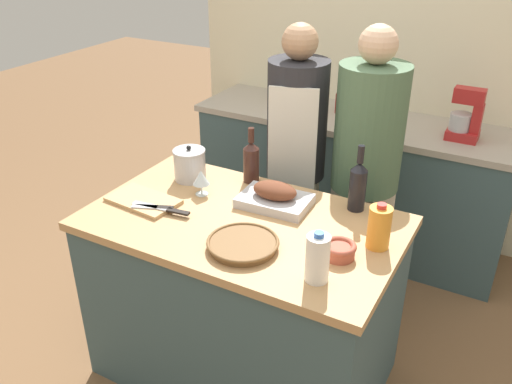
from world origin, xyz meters
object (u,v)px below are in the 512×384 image
(juice_jug, at_px, (379,227))
(roasting_pan, at_px, (275,197))
(cutting_board, at_px, (143,200))
(knife_chef, at_px, (163,209))
(mixing_bowl, at_px, (339,250))
(condiment_bottle_tall, at_px, (340,103))
(wicker_basket, at_px, (243,244))
(stock_pot, at_px, (190,165))
(knife_paring, at_px, (154,207))
(milk_jug, at_px, (318,258))
(wine_bottle_dark, at_px, (358,185))
(wine_bottle_green, at_px, (251,161))
(person_cook_aproned, at_px, (296,155))
(wine_glass_left, at_px, (201,178))
(condiment_bottle_short, at_px, (275,92))
(person_cook_guest, at_px, (366,167))
(stand_mixer, at_px, (466,119))

(juice_jug, bearing_deg, roasting_pan, 168.71)
(cutting_board, height_order, knife_chef, knife_chef)
(mixing_bowl, height_order, condiment_bottle_tall, condiment_bottle_tall)
(wicker_basket, xyz_separation_m, stock_pot, (-0.55, 0.42, 0.06))
(knife_paring, xyz_separation_m, condiment_bottle_tall, (0.26, 1.63, 0.06))
(juice_jug, distance_m, milk_jug, 0.35)
(mixing_bowl, bearing_deg, juice_jug, 53.28)
(stock_pot, xyz_separation_m, wine_bottle_dark, (0.84, 0.11, 0.04))
(knife_chef, height_order, knife_paring, same)
(juice_jug, bearing_deg, wine_bottle_green, 159.91)
(person_cook_aproned, bearing_deg, cutting_board, -132.05)
(milk_jug, distance_m, wine_bottle_dark, 0.58)
(milk_jug, distance_m, condiment_bottle_tall, 1.84)
(mixing_bowl, relative_size, wine_glass_left, 1.07)
(condiment_bottle_short, xyz_separation_m, person_cook_guest, (0.93, -0.74, -0.07))
(person_cook_guest, bearing_deg, roasting_pan, -91.91)
(wine_bottle_green, distance_m, condiment_bottle_short, 1.26)
(condiment_bottle_tall, height_order, person_cook_aproned, person_cook_aproned)
(milk_jug, bearing_deg, person_cook_guest, 98.67)
(wine_bottle_green, bearing_deg, knife_chef, -112.29)
(wine_bottle_dark, relative_size, knife_paring, 1.66)
(condiment_bottle_tall, bearing_deg, roasting_pan, -81.76)
(mixing_bowl, xyz_separation_m, stand_mixer, (0.20, 1.48, 0.11))
(condiment_bottle_tall, bearing_deg, wine_bottle_green, -91.34)
(person_cook_guest, bearing_deg, stock_pot, -123.14)
(wine_bottle_dark, bearing_deg, mixing_bowl, -79.62)
(stand_mixer, height_order, person_cook_guest, person_cook_guest)
(mixing_bowl, bearing_deg, stand_mixer, 82.36)
(wine_glass_left, bearing_deg, juice_jug, -2.01)
(cutting_board, distance_m, stock_pot, 0.32)
(knife_paring, relative_size, condiment_bottle_short, 1.35)
(wine_bottle_green, bearing_deg, wine_glass_left, -120.01)
(roasting_pan, xyz_separation_m, knife_paring, (-0.45, -0.31, -0.02))
(wicker_basket, bearing_deg, wine_bottle_green, 116.11)
(roasting_pan, relative_size, milk_jug, 1.63)
(cutting_board, relative_size, wine_bottle_dark, 1.10)
(juice_jug, relative_size, condiment_bottle_short, 1.41)
(stock_pot, bearing_deg, wine_glass_left, -37.75)
(wicker_basket, xyz_separation_m, knife_paring, (-0.50, 0.07, 0.00))
(mixing_bowl, relative_size, person_cook_aproned, 0.08)
(milk_jug, height_order, condiment_bottle_tall, milk_jug)
(roasting_pan, distance_m, juice_jug, 0.54)
(wicker_basket, relative_size, stand_mixer, 0.96)
(stock_pot, bearing_deg, milk_jug, -27.58)
(wine_bottle_dark, xyz_separation_m, knife_paring, (-0.80, -0.46, -0.10))
(wine_bottle_dark, distance_m, knife_paring, 0.93)
(person_cook_guest, bearing_deg, wine_bottle_dark, -56.82)
(condiment_bottle_tall, height_order, person_cook_guest, person_cook_guest)
(cutting_board, bearing_deg, knife_paring, -23.46)
(condiment_bottle_short, bearing_deg, juice_jug, -49.95)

